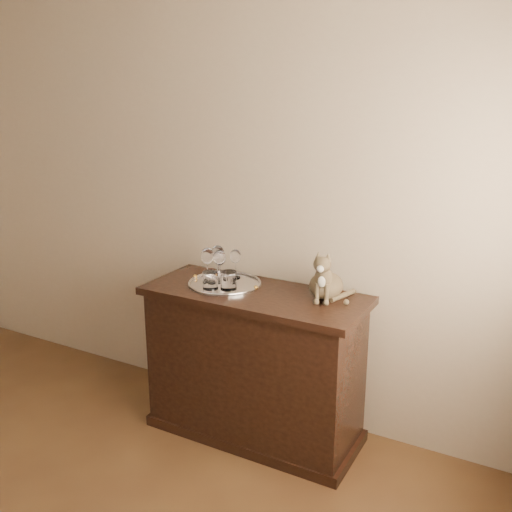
{
  "coord_description": "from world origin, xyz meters",
  "views": [
    {
      "loc": [
        1.98,
        -0.55,
        1.87
      ],
      "look_at": [
        0.6,
        1.95,
        1.05
      ],
      "focal_mm": 40.0,
      "sensor_mm": 36.0,
      "label": 1
    }
  ],
  "objects_px": {
    "sideboard": "(255,365)",
    "tumbler_b": "(210,280)",
    "tray": "(225,284)",
    "wine_glass_a": "(218,263)",
    "wine_glass_b": "(235,264)",
    "wine_glass_d": "(220,266)",
    "cat": "(327,273)",
    "tumbler_a": "(228,280)",
    "wine_glass_c": "(207,264)"
  },
  "relations": [
    {
      "from": "wine_glass_b",
      "to": "tray",
      "type": "bearing_deg",
      "value": -89.52
    },
    {
      "from": "wine_glass_c",
      "to": "wine_glass_d",
      "type": "height_order",
      "value": "wine_glass_c"
    },
    {
      "from": "tray",
      "to": "wine_glass_a",
      "type": "height_order",
      "value": "wine_glass_a"
    },
    {
      "from": "wine_glass_b",
      "to": "tumbler_b",
      "type": "xyz_separation_m",
      "value": [
        -0.02,
        -0.22,
        -0.04
      ]
    },
    {
      "from": "wine_glass_d",
      "to": "wine_glass_a",
      "type": "bearing_deg",
      "value": 138.28
    },
    {
      "from": "sideboard",
      "to": "cat",
      "type": "xyz_separation_m",
      "value": [
        0.36,
        0.1,
        0.56
      ]
    },
    {
      "from": "sideboard",
      "to": "tumbler_a",
      "type": "height_order",
      "value": "tumbler_a"
    },
    {
      "from": "tumbler_a",
      "to": "wine_glass_c",
      "type": "bearing_deg",
      "value": 160.35
    },
    {
      "from": "tumbler_b",
      "to": "cat",
      "type": "xyz_separation_m",
      "value": [
        0.58,
        0.19,
        0.08
      ]
    },
    {
      "from": "sideboard",
      "to": "cat",
      "type": "distance_m",
      "value": 0.67
    },
    {
      "from": "wine_glass_c",
      "to": "tumbler_b",
      "type": "bearing_deg",
      "value": -50.37
    },
    {
      "from": "sideboard",
      "to": "tumbler_b",
      "type": "distance_m",
      "value": 0.54
    },
    {
      "from": "wine_glass_c",
      "to": "wine_glass_d",
      "type": "relative_size",
      "value": 1.04
    },
    {
      "from": "tray",
      "to": "tumbler_a",
      "type": "distance_m",
      "value": 0.11
    },
    {
      "from": "tray",
      "to": "tumbler_b",
      "type": "height_order",
      "value": "tumbler_b"
    },
    {
      "from": "wine_glass_b",
      "to": "wine_glass_c",
      "type": "bearing_deg",
      "value": -130.62
    },
    {
      "from": "sideboard",
      "to": "tray",
      "type": "height_order",
      "value": "tray"
    },
    {
      "from": "tumbler_a",
      "to": "tumbler_b",
      "type": "height_order",
      "value": "tumbler_a"
    },
    {
      "from": "sideboard",
      "to": "tumbler_b",
      "type": "relative_size",
      "value": 12.77
    },
    {
      "from": "tumbler_a",
      "to": "wine_glass_b",
      "type": "bearing_deg",
      "value": 109.78
    },
    {
      "from": "wine_glass_b",
      "to": "wine_glass_d",
      "type": "xyz_separation_m",
      "value": [
        -0.04,
        -0.1,
        0.01
      ]
    },
    {
      "from": "sideboard",
      "to": "cat",
      "type": "height_order",
      "value": "cat"
    },
    {
      "from": "wine_glass_d",
      "to": "cat",
      "type": "xyz_separation_m",
      "value": [
        0.6,
        0.07,
        0.03
      ]
    },
    {
      "from": "sideboard",
      "to": "wine_glass_a",
      "type": "xyz_separation_m",
      "value": [
        -0.26,
        0.06,
        0.53
      ]
    },
    {
      "from": "cat",
      "to": "wine_glass_b",
      "type": "bearing_deg",
      "value": 167.76
    },
    {
      "from": "sideboard",
      "to": "wine_glass_b",
      "type": "relative_size",
      "value": 7.17
    },
    {
      "from": "wine_glass_a",
      "to": "tumbler_b",
      "type": "relative_size",
      "value": 2.13
    },
    {
      "from": "tumbler_b",
      "to": "wine_glass_b",
      "type": "bearing_deg",
      "value": 84.39
    },
    {
      "from": "tray",
      "to": "wine_glass_d",
      "type": "height_order",
      "value": "wine_glass_d"
    },
    {
      "from": "sideboard",
      "to": "tumbler_b",
      "type": "bearing_deg",
      "value": -157.96
    },
    {
      "from": "sideboard",
      "to": "cat",
      "type": "relative_size",
      "value": 4.5
    },
    {
      "from": "wine_glass_a",
      "to": "wine_glass_c",
      "type": "distance_m",
      "value": 0.06
    },
    {
      "from": "wine_glass_b",
      "to": "cat",
      "type": "distance_m",
      "value": 0.56
    },
    {
      "from": "wine_glass_c",
      "to": "tumbler_a",
      "type": "xyz_separation_m",
      "value": [
        0.17,
        -0.06,
        -0.05
      ]
    },
    {
      "from": "sideboard",
      "to": "tray",
      "type": "bearing_deg",
      "value": 174.73
    },
    {
      "from": "tumbler_a",
      "to": "cat",
      "type": "height_order",
      "value": "cat"
    },
    {
      "from": "sideboard",
      "to": "wine_glass_c",
      "type": "xyz_separation_m",
      "value": [
        -0.3,
        0.01,
        0.53
      ]
    },
    {
      "from": "sideboard",
      "to": "tumbler_a",
      "type": "xyz_separation_m",
      "value": [
        -0.13,
        -0.05,
        0.48
      ]
    },
    {
      "from": "wine_glass_a",
      "to": "tumbler_b",
      "type": "xyz_separation_m",
      "value": [
        0.04,
        -0.14,
        -0.05
      ]
    },
    {
      "from": "wine_glass_a",
      "to": "tumbler_b",
      "type": "height_order",
      "value": "wine_glass_a"
    },
    {
      "from": "wine_glass_b",
      "to": "cat",
      "type": "bearing_deg",
      "value": -3.65
    },
    {
      "from": "wine_glass_b",
      "to": "cat",
      "type": "height_order",
      "value": "cat"
    },
    {
      "from": "tray",
      "to": "tumbler_b",
      "type": "distance_m",
      "value": 0.12
    },
    {
      "from": "wine_glass_b",
      "to": "cat",
      "type": "relative_size",
      "value": 0.63
    },
    {
      "from": "wine_glass_c",
      "to": "wine_glass_d",
      "type": "distance_m",
      "value": 0.07
    },
    {
      "from": "cat",
      "to": "sideboard",
      "type": "bearing_deg",
      "value": -173.25
    },
    {
      "from": "tumbler_a",
      "to": "cat",
      "type": "bearing_deg",
      "value": 16.76
    },
    {
      "from": "wine_glass_b",
      "to": "tumbler_a",
      "type": "bearing_deg",
      "value": -70.22
    },
    {
      "from": "wine_glass_b",
      "to": "tumbler_b",
      "type": "relative_size",
      "value": 1.78
    },
    {
      "from": "wine_glass_a",
      "to": "wine_glass_b",
      "type": "relative_size",
      "value": 1.2
    }
  ]
}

